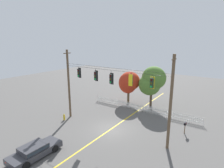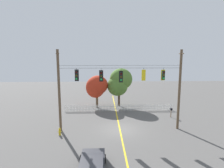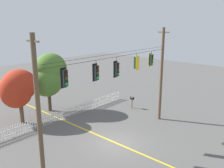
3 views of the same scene
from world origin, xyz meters
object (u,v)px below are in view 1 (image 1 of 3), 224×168
at_px(traffic_signal_northbound_secondary, 79,73).
at_px(traffic_signal_southbound_primary, 131,80).
at_px(parked_car, 35,150).
at_px(traffic_signal_westbound_side, 96,76).
at_px(autumn_maple_mid, 151,81).
at_px(roadside_mailbox, 185,124).
at_px(autumn_maple_near_fence, 129,82).
at_px(traffic_signal_eastbound_side, 111,79).
at_px(traffic_signal_northbound_primary, 152,83).
at_px(fire_hydrant, 64,117).

relative_size(traffic_signal_northbound_secondary, traffic_signal_southbound_primary, 1.03).
bearing_deg(parked_car, traffic_signal_westbound_side, 85.90).
xyz_separation_m(autumn_maple_mid, parked_car, (-3.32, -17.79, -3.35)).
distance_m(traffic_signal_southbound_primary, roadside_mailbox, 7.97).
xyz_separation_m(autumn_maple_near_fence, autumn_maple_mid, (3.68, 0.42, 0.51)).
bearing_deg(traffic_signal_westbound_side, traffic_signal_southbound_primary, -0.24).
relative_size(traffic_signal_northbound_secondary, traffic_signal_eastbound_side, 0.89).
bearing_deg(traffic_signal_westbound_side, roadside_mailbox, 22.63).
bearing_deg(traffic_signal_northbound_primary, parked_car, -132.81).
distance_m(traffic_signal_northbound_primary, autumn_maple_mid, 10.88).
bearing_deg(traffic_signal_northbound_primary, autumn_maple_near_fence, 129.21).
xyz_separation_m(traffic_signal_eastbound_side, traffic_signal_southbound_primary, (2.43, -0.02, 0.18)).
distance_m(traffic_signal_eastbound_side, parked_car, 9.96).
distance_m(traffic_signal_northbound_secondary, autumn_maple_mid, 11.45).
height_order(traffic_signal_eastbound_side, roadside_mailbox, traffic_signal_eastbound_side).
bearing_deg(autumn_maple_near_fence, autumn_maple_mid, 6.48).
bearing_deg(traffic_signal_southbound_primary, autumn_maple_near_fence, 120.19).
bearing_deg(traffic_signal_westbound_side, autumn_maple_mid, 74.43).
xyz_separation_m(fire_hydrant, roadside_mailbox, (13.67, 5.15, 0.68)).
relative_size(autumn_maple_mid, roadside_mailbox, 4.71).
xyz_separation_m(traffic_signal_westbound_side, parked_car, (-0.57, -7.93, -5.48)).
distance_m(traffic_signal_westbound_side, autumn_maple_mid, 10.46).
relative_size(traffic_signal_northbound_secondary, parked_car, 0.30).
xyz_separation_m(traffic_signal_southbound_primary, autumn_maple_mid, (-1.82, 9.89, -2.21)).
bearing_deg(parked_car, roadside_mailbox, 50.09).
xyz_separation_m(traffic_signal_northbound_primary, parked_car, (-7.34, -7.92, -5.54)).
bearing_deg(traffic_signal_northbound_secondary, traffic_signal_southbound_primary, -0.16).
bearing_deg(roadside_mailbox, parked_car, -129.91).
distance_m(traffic_signal_westbound_side, parked_car, 9.65).
bearing_deg(fire_hydrant, traffic_signal_southbound_primary, 7.95).
height_order(traffic_signal_westbound_side, fire_hydrant, traffic_signal_westbound_side).
xyz_separation_m(traffic_signal_eastbound_side, roadside_mailbox, (7.17, 3.88, -4.91)).
bearing_deg(traffic_signal_northbound_primary, traffic_signal_southbound_primary, -179.50).
relative_size(traffic_signal_northbound_primary, roadside_mailbox, 1.04).
relative_size(traffic_signal_northbound_secondary, autumn_maple_near_fence, 0.27).
height_order(autumn_maple_near_fence, roadside_mailbox, autumn_maple_near_fence).
bearing_deg(traffic_signal_northbound_primary, roadside_mailbox, 56.86).
height_order(autumn_maple_near_fence, parked_car, autumn_maple_near_fence).
height_order(parked_car, fire_hydrant, parked_car).
relative_size(traffic_signal_eastbound_side, traffic_signal_southbound_primary, 1.16).
relative_size(traffic_signal_eastbound_side, traffic_signal_northbound_primary, 1.14).
bearing_deg(traffic_signal_eastbound_side, traffic_signal_southbound_primary, -0.46).
xyz_separation_m(traffic_signal_northbound_secondary, traffic_signal_eastbound_side, (4.77, -0.00, -0.17)).
xyz_separation_m(traffic_signal_westbound_side, roadside_mailbox, (9.31, 3.88, -5.00)).
relative_size(traffic_signal_northbound_primary, parked_car, 0.30).
bearing_deg(traffic_signal_westbound_side, fire_hydrant, -163.79).
distance_m(autumn_maple_near_fence, roadside_mailbox, 11.90).
distance_m(parked_car, fire_hydrant, 7.67).
relative_size(traffic_signal_eastbound_side, roadside_mailbox, 1.19).
relative_size(traffic_signal_northbound_secondary, traffic_signal_westbound_side, 0.96).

